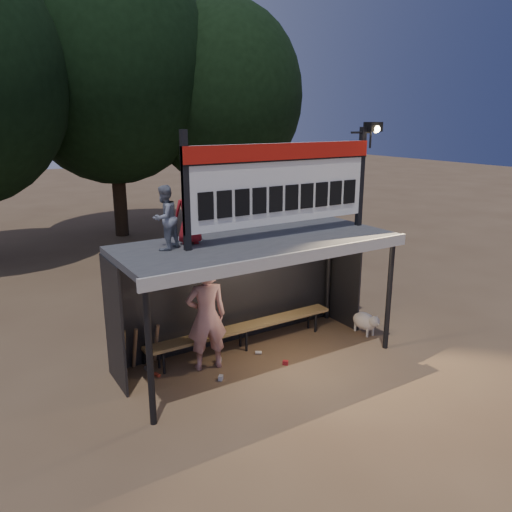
# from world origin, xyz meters

# --- Properties ---
(ground) EXTENTS (80.00, 80.00, 0.00)m
(ground) POSITION_xyz_m (0.00, 0.00, 0.00)
(ground) COLOR brown
(ground) RESTS_ON ground
(player) EXTENTS (0.81, 0.62, 1.99)m
(player) POSITION_xyz_m (-0.94, 0.24, 0.99)
(player) COLOR silver
(player) RESTS_ON ground
(child_a) EXTENTS (0.64, 0.59, 1.04)m
(child_a) POSITION_xyz_m (-1.62, 0.24, 2.84)
(child_a) COLOR gray
(child_a) RESTS_ON dugout_shelter
(child_b) EXTENTS (0.60, 0.50, 1.05)m
(child_b) POSITION_xyz_m (-1.12, 0.40, 2.85)
(child_b) COLOR #A4191F
(child_b) RESTS_ON dugout_shelter
(dugout_shelter) EXTENTS (5.10, 2.08, 2.32)m
(dugout_shelter) POSITION_xyz_m (0.00, 0.24, 1.85)
(dugout_shelter) COLOR #3C3C3E
(dugout_shelter) RESTS_ON ground
(scoreboard_assembly) EXTENTS (4.10, 0.27, 1.99)m
(scoreboard_assembly) POSITION_xyz_m (0.56, -0.01, 3.32)
(scoreboard_assembly) COLOR black
(scoreboard_assembly) RESTS_ON dugout_shelter
(bench) EXTENTS (4.00, 0.35, 0.48)m
(bench) POSITION_xyz_m (0.00, 0.55, 0.43)
(bench) COLOR #987948
(bench) RESTS_ON ground
(tree_mid) EXTENTS (7.22, 7.22, 10.36)m
(tree_mid) POSITION_xyz_m (1.00, 11.50, 6.17)
(tree_mid) COLOR black
(tree_mid) RESTS_ON ground
(tree_right) EXTENTS (6.08, 6.08, 8.72)m
(tree_right) POSITION_xyz_m (5.00, 10.50, 5.19)
(tree_right) COLOR black
(tree_right) RESTS_ON ground
(dog) EXTENTS (0.36, 0.81, 0.49)m
(dog) POSITION_xyz_m (2.53, -0.20, 0.28)
(dog) COLOR white
(dog) RESTS_ON ground
(bats) EXTENTS (0.67, 0.35, 0.84)m
(bats) POSITION_xyz_m (-1.98, 0.82, 0.43)
(bats) COLOR #A7854D
(bats) RESTS_ON ground
(litter) EXTENTS (2.35, 1.26, 0.08)m
(litter) POSITION_xyz_m (-0.81, 0.13, 0.04)
(litter) COLOR red
(litter) RESTS_ON ground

